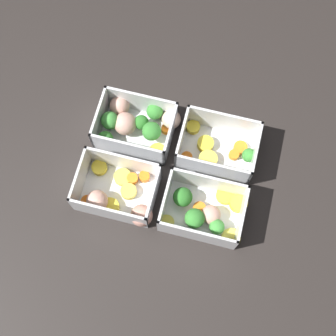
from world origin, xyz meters
name	(u,v)px	position (x,y,z in m)	size (l,w,h in m)	color
ground_plane	(168,172)	(0.00, 0.00, 0.00)	(4.00, 4.00, 0.00)	#282321
container_near_left	(217,148)	(-0.09, -0.07, 0.02)	(0.16, 0.11, 0.07)	white
container_near_right	(136,124)	(0.09, -0.08, 0.03)	(0.17, 0.13, 0.07)	white
container_far_left	(203,211)	(-0.09, 0.07, 0.03)	(0.17, 0.13, 0.07)	white
container_far_right	(118,195)	(0.08, 0.08, 0.02)	(0.16, 0.12, 0.07)	white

